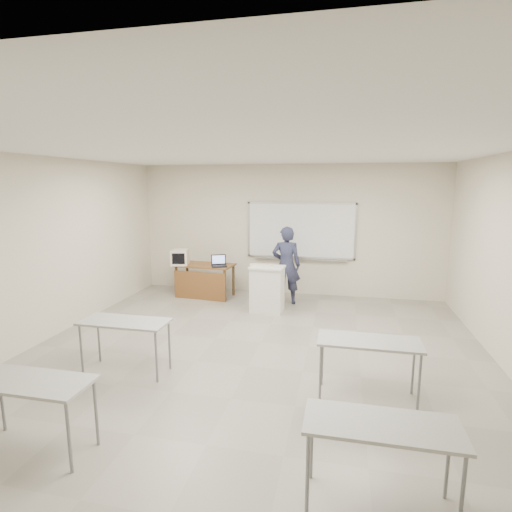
% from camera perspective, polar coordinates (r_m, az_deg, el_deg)
% --- Properties ---
extents(floor, '(7.00, 8.00, 0.01)m').
position_cam_1_polar(floor, '(5.88, -1.15, -15.52)').
color(floor, gray).
rests_on(floor, ground).
extents(whiteboard, '(2.48, 0.10, 1.31)m').
position_cam_1_polar(whiteboard, '(9.23, 6.41, 3.52)').
color(whiteboard, white).
rests_on(whiteboard, floor).
extents(student_desks, '(4.40, 2.20, 0.73)m').
position_cam_1_polar(student_desks, '(4.42, -5.42, -15.01)').
color(student_desks, '#A5A6A1').
rests_on(student_desks, floor).
extents(instructor_desk, '(1.30, 0.65, 0.75)m').
position_cam_1_polar(instructor_desk, '(9.11, -7.51, -2.71)').
color(instructor_desk, brown).
rests_on(instructor_desk, floor).
extents(podium, '(0.67, 0.49, 0.93)m').
position_cam_1_polar(podium, '(8.06, 1.61, -4.73)').
color(podium, silver).
rests_on(podium, floor).
extents(crt_monitor, '(0.37, 0.42, 0.35)m').
position_cam_1_polar(crt_monitor, '(9.21, -10.82, -0.15)').
color(crt_monitor, beige).
rests_on(crt_monitor, instructor_desk).
extents(laptop, '(0.33, 0.31, 0.24)m').
position_cam_1_polar(laptop, '(8.91, -5.16, -1.09)').
color(laptop, black).
rests_on(laptop, instructor_desk).
extents(mouse, '(0.13, 0.10, 0.04)m').
position_cam_1_polar(mouse, '(9.14, -6.03, -1.05)').
color(mouse, '#B3B8BC').
rests_on(mouse, instructor_desk).
extents(keyboard, '(0.44, 0.17, 0.02)m').
position_cam_1_polar(keyboard, '(8.05, 0.69, -1.25)').
color(keyboard, beige).
rests_on(keyboard, podium).
extents(presenter, '(0.65, 0.46, 1.68)m').
position_cam_1_polar(presenter, '(8.56, 4.34, -1.33)').
color(presenter, black).
rests_on(presenter, floor).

